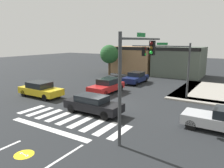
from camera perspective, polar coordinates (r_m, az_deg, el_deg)
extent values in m
plane|color=#232628|center=(19.22, -1.99, -5.30)|extent=(120.00, 120.00, 0.00)
cube|color=silver|center=(18.90, -20.64, -6.34)|extent=(0.53, 2.46, 0.01)
cube|color=silver|center=(18.11, -18.60, -6.97)|extent=(0.53, 2.46, 0.01)
cube|color=silver|center=(17.34, -16.36, -7.66)|extent=(0.53, 2.46, 0.01)
cube|color=silver|center=(16.60, -13.91, -8.39)|extent=(0.53, 2.46, 0.01)
cube|color=silver|center=(15.89, -11.23, -9.17)|extent=(0.53, 2.46, 0.01)
cube|color=silver|center=(15.23, -8.29, -10.00)|extent=(0.53, 2.46, 0.01)
cube|color=silver|center=(14.61, -5.08, -10.87)|extent=(0.53, 2.46, 0.01)
cube|color=silver|center=(14.05, -1.58, -11.78)|extent=(0.53, 2.46, 0.01)
cube|color=silver|center=(13.54, 2.23, -12.71)|extent=(0.53, 2.46, 0.01)
cube|color=white|center=(14.62, -16.69, -11.32)|extent=(6.80, 0.50, 0.01)
cube|color=white|center=(13.05, -26.94, -15.00)|extent=(0.16, 2.00, 0.01)
cylinder|color=yellow|center=(12.01, -22.37, -16.96)|extent=(0.98, 0.98, 0.01)
cylinder|color=white|center=(12.17, -23.00, -16.60)|extent=(0.16, 0.16, 0.00)
cylinder|color=white|center=(11.85, -21.72, -17.30)|extent=(0.16, 0.16, 0.00)
cube|color=white|center=(12.01, -22.37, -16.95)|extent=(0.44, 0.04, 0.00)
cube|color=#9E998E|center=(21.19, 27.41, -4.81)|extent=(10.00, 1.60, 0.15)
cube|color=#9E998E|center=(26.40, 19.27, -1.13)|extent=(1.60, 10.00, 0.15)
cube|color=#93704C|center=(38.49, 6.32, 6.55)|extent=(7.31, 6.62, 4.55)
cube|color=black|center=(35.60, 4.18, 9.45)|extent=(7.31, 0.50, 0.50)
cube|color=#4C564C|center=(35.66, 17.46, 5.72)|extent=(7.18, 6.26, 4.57)
cube|color=black|center=(32.71, 16.34, 8.89)|extent=(7.18, 0.50, 0.50)
cylinder|color=#383A3D|center=(10.95, 2.07, -2.03)|extent=(0.18, 0.18, 5.98)
cylinder|color=#383A3D|center=(13.10, 8.31, 11.83)|extent=(0.12, 5.49, 0.12)
cube|color=black|center=(14.48, 10.67, 9.44)|extent=(0.32, 0.32, 0.95)
sphere|color=#470A0A|center=(14.32, 10.45, 10.60)|extent=(0.22, 0.22, 0.22)
sphere|color=#4C330C|center=(14.32, 10.41, 9.42)|extent=(0.22, 0.22, 0.22)
sphere|color=#1ED833|center=(14.33, 10.37, 8.25)|extent=(0.22, 0.22, 0.22)
cube|color=#197233|center=(12.85, 7.83, 12.83)|extent=(0.03, 1.10, 0.24)
cylinder|color=#383A3D|center=(21.50, 19.66, 3.12)|extent=(0.18, 0.18, 5.34)
cylinder|color=#383A3D|center=(22.13, 12.46, 9.84)|extent=(5.94, 0.12, 0.12)
cube|color=black|center=(22.76, 8.46, 8.57)|extent=(0.32, 0.32, 0.95)
sphere|color=#470A0A|center=(22.68, 8.88, 9.30)|extent=(0.22, 0.22, 0.22)
sphere|color=#4C330C|center=(22.69, 8.86, 8.55)|extent=(0.22, 0.22, 0.22)
sphere|color=#1ED833|center=(22.71, 8.83, 7.81)|extent=(0.22, 0.22, 0.22)
cube|color=#197233|center=(22.03, 13.22, 10.38)|extent=(1.10, 0.03, 0.24)
cube|color=#B7BABF|center=(15.10, 26.18, -8.83)|extent=(4.11, 1.80, 0.63)
cylinder|color=black|center=(14.63, 20.22, -10.16)|extent=(0.66, 0.22, 0.66)
cylinder|color=black|center=(16.09, 21.42, -8.27)|extent=(0.66, 0.22, 0.66)
cube|color=gold|center=(22.60, -18.45, -1.73)|extent=(4.68, 1.92, 0.63)
cube|color=black|center=(22.60, -18.79, -0.18)|extent=(2.23, 1.69, 0.58)
cylinder|color=black|center=(23.41, -22.49, -2.29)|extent=(0.65, 0.22, 0.65)
cylinder|color=black|center=(24.40, -19.27, -1.53)|extent=(0.65, 0.22, 0.65)
cylinder|color=black|center=(20.95, -17.39, -3.48)|extent=(0.65, 0.22, 0.65)
cylinder|color=black|center=(22.05, -14.06, -2.56)|extent=(0.65, 0.22, 0.65)
cube|color=black|center=(16.69, -4.97, -5.73)|extent=(4.65, 1.76, 0.63)
cube|color=black|center=(16.62, -5.42, -3.83)|extent=(2.37, 1.54, 0.48)
cylinder|color=black|center=(17.19, -10.75, -6.36)|extent=(0.68, 0.22, 0.68)
cylinder|color=black|center=(18.29, -7.48, -5.16)|extent=(0.68, 0.22, 0.68)
cylinder|color=black|center=(15.31, -1.92, -8.40)|extent=(0.68, 0.22, 0.68)
cylinder|color=black|center=(16.54, 1.07, -6.87)|extent=(0.68, 0.22, 0.68)
cube|color=#141E4C|center=(28.47, 6.25, 1.43)|extent=(1.91, 4.52, 0.63)
cube|color=black|center=(28.63, 6.52, 2.66)|extent=(1.68, 1.92, 0.54)
cylinder|color=black|center=(26.80, 6.43, 0.18)|extent=(0.22, 0.65, 0.65)
cylinder|color=black|center=(27.56, 3.26, 0.55)|extent=(0.22, 0.65, 0.65)
cylinder|color=black|center=(29.56, 9.02, 1.17)|extent=(0.22, 0.65, 0.65)
cylinder|color=black|center=(30.25, 6.07, 1.48)|extent=(0.22, 0.65, 0.65)
cube|color=red|center=(22.96, -1.50, -0.87)|extent=(1.91, 4.64, 0.65)
cube|color=black|center=(23.16, -0.96, 0.80)|extent=(1.68, 2.37, 0.59)
cylinder|color=black|center=(21.29, -1.95, -2.65)|extent=(0.22, 0.70, 0.70)
cylinder|color=black|center=(22.25, -5.56, -2.08)|extent=(0.22, 0.70, 0.70)
cylinder|color=black|center=(23.90, 2.28, -1.09)|extent=(0.22, 0.70, 0.70)
cylinder|color=black|center=(24.76, -1.11, -0.63)|extent=(0.22, 0.70, 0.70)
cylinder|color=#4C3823|center=(35.01, -0.71, 4.69)|extent=(0.36, 0.36, 2.80)
sphere|color=#235628|center=(34.83, -0.72, 7.96)|extent=(2.99, 2.99, 2.99)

